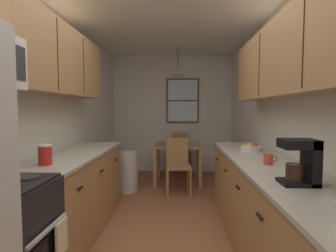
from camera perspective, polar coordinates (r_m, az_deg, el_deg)
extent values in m
plane|color=#995B3D|center=(3.48, -0.59, -19.82)|extent=(12.00, 12.00, 0.00)
cube|color=silver|center=(3.53, -23.06, 1.58)|extent=(0.10, 9.00, 2.55)
cube|color=silver|center=(3.39, 22.80, 1.52)|extent=(0.10, 9.00, 2.55)
cube|color=silver|center=(5.84, 0.83, 2.60)|extent=(4.40, 0.10, 2.55)
cube|color=white|center=(3.41, -0.62, 24.38)|extent=(4.40, 9.00, 0.08)
cube|color=silver|center=(1.93, -24.48, -19.70)|extent=(0.02, 0.48, 0.02)
cylinder|color=#2D2D2D|center=(1.83, -32.36, -11.52)|extent=(0.15, 0.15, 0.01)
cylinder|color=#2D2D2D|center=(2.05, -28.06, -9.80)|extent=(0.15, 0.15, 0.01)
cube|color=#2D2D33|center=(2.10, -29.42, 11.80)|extent=(0.01, 0.11, 0.23)
cube|color=#A87A4C|center=(3.23, -19.51, -13.68)|extent=(0.60, 1.92, 0.87)
cube|color=#B7B2A3|center=(3.12, -19.69, -5.77)|extent=(0.63, 1.94, 0.03)
cube|color=black|center=(2.47, -18.50, -12.66)|extent=(0.02, 0.10, 0.01)
cube|color=black|center=(3.06, -14.12, -9.41)|extent=(0.02, 0.10, 0.01)
cube|color=black|center=(3.66, -11.22, -7.19)|extent=(0.02, 0.10, 0.01)
cube|color=#A87A4C|center=(3.14, -22.89, 12.90)|extent=(0.32, 2.02, 0.72)
cube|color=#2D2319|center=(2.77, -22.81, 14.17)|extent=(0.01, 0.01, 0.67)
cube|color=#2D2319|center=(3.38, -17.85, 12.33)|extent=(0.01, 0.01, 0.67)
cube|color=#A87A4C|center=(2.62, 21.78, -17.87)|extent=(0.60, 3.18, 0.87)
cube|color=#B7B2A3|center=(2.49, 22.03, -8.20)|extent=(0.63, 3.20, 0.03)
cube|color=black|center=(1.87, 19.22, -18.06)|extent=(0.02, 0.10, 0.01)
cube|color=black|center=(2.45, 14.86, -12.69)|extent=(0.02, 0.10, 0.01)
cube|color=black|center=(3.06, 12.30, -9.37)|extent=(0.02, 0.10, 0.01)
cube|color=black|center=(3.67, 10.61, -7.15)|extent=(0.02, 0.10, 0.01)
cube|color=#A87A4C|center=(2.49, 26.10, 13.78)|extent=(0.32, 2.88, 0.68)
cube|color=#2D2319|center=(2.00, 27.30, 16.35)|extent=(0.01, 0.01, 0.62)
cube|color=#2D2319|center=(2.88, 19.17, 12.54)|extent=(0.01, 0.01, 0.62)
cube|color=#A87F51|center=(4.97, 2.12, -4.17)|extent=(0.85, 0.83, 0.03)
cube|color=#A87F51|center=(4.67, -2.87, -9.19)|extent=(0.06, 0.06, 0.69)
cube|color=#A87F51|center=(4.67, 7.03, -9.23)|extent=(0.06, 0.06, 0.69)
cube|color=#A87F51|center=(5.43, -2.09, -7.36)|extent=(0.06, 0.06, 0.69)
cube|color=#A87F51|center=(5.43, 6.39, -7.39)|extent=(0.06, 0.06, 0.69)
cube|color=#A87A4C|center=(4.33, 2.24, -8.80)|extent=(0.44, 0.44, 0.04)
cube|color=#A87A4C|center=(4.47, 2.03, -5.48)|extent=(0.37, 0.07, 0.45)
cylinder|color=#A87A4C|center=(4.23, 4.97, -12.38)|extent=(0.04, 0.04, 0.43)
cylinder|color=#A87A4C|center=(4.20, -0.08, -12.49)|extent=(0.04, 0.04, 0.43)
cylinder|color=#A87A4C|center=(4.58, 4.33, -11.12)|extent=(0.04, 0.04, 0.43)
cylinder|color=#A87A4C|center=(4.55, -0.31, -11.21)|extent=(0.04, 0.04, 0.43)
cube|color=#A87A4C|center=(5.70, 2.89, -5.77)|extent=(0.45, 0.45, 0.04)
cube|color=#A87A4C|center=(5.49, 2.63, -3.76)|extent=(0.37, 0.08, 0.45)
cylinder|color=#A87A4C|center=(5.94, 1.37, -7.66)|extent=(0.04, 0.04, 0.43)
cylinder|color=#A87A4C|center=(5.90, 4.90, -7.76)|extent=(0.04, 0.04, 0.43)
cylinder|color=#A87A4C|center=(5.59, 0.75, -8.38)|extent=(0.04, 0.04, 0.43)
cylinder|color=#A87A4C|center=(5.54, 4.50, -8.51)|extent=(0.04, 0.04, 0.43)
cylinder|color=black|center=(5.01, 2.17, 14.51)|extent=(0.01, 0.01, 0.45)
cone|color=#B7B2A8|center=(4.97, 2.16, 11.42)|extent=(0.27, 0.27, 0.10)
sphere|color=white|center=(4.97, 2.16, 11.65)|extent=(0.06, 0.06, 0.06)
cube|color=brown|center=(5.77, 3.21, 5.51)|extent=(0.71, 0.04, 0.97)
cube|color=silver|center=(5.75, 3.21, 5.52)|extent=(0.63, 0.01, 0.89)
cube|color=brown|center=(5.75, 3.21, 5.52)|extent=(0.63, 0.02, 0.03)
cylinder|color=silver|center=(4.53, -8.79, -9.78)|extent=(0.34, 0.34, 0.67)
cylinder|color=red|center=(2.55, -25.12, -5.83)|extent=(0.11, 0.11, 0.16)
cylinder|color=white|center=(2.53, -25.17, -3.84)|extent=(0.12, 0.12, 0.02)
cube|color=beige|center=(2.11, -22.12, -21.50)|extent=(0.02, 0.16, 0.24)
cube|color=black|center=(1.93, 26.27, -10.93)|extent=(0.22, 0.18, 0.02)
cube|color=black|center=(1.94, 28.57, -6.87)|extent=(0.06, 0.18, 0.29)
cube|color=black|center=(1.89, 26.49, -3.49)|extent=(0.22, 0.18, 0.06)
cylinder|color=#331E14|center=(1.91, 25.77, -9.02)|extent=(0.11, 0.11, 0.11)
cylinder|color=#BF3F33|center=(2.49, 20.93, -6.76)|extent=(0.08, 0.08, 0.09)
torus|color=#BF3F33|center=(2.50, 22.09, -6.61)|extent=(0.05, 0.01, 0.05)
cylinder|color=silver|center=(3.23, 17.55, -4.60)|extent=(0.24, 0.24, 0.06)
cylinder|color=black|center=(3.23, 17.56, -4.34)|extent=(0.20, 0.20, 0.03)
sphere|color=red|center=(3.25, 18.44, -3.99)|extent=(0.06, 0.06, 0.06)
sphere|color=green|center=(3.27, 17.02, -3.91)|extent=(0.06, 0.06, 0.06)
sphere|color=yellow|center=(3.18, 17.29, -4.14)|extent=(0.06, 0.06, 0.06)
cylinder|color=silver|center=(4.91, 2.50, -3.73)|extent=(0.21, 0.21, 0.06)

